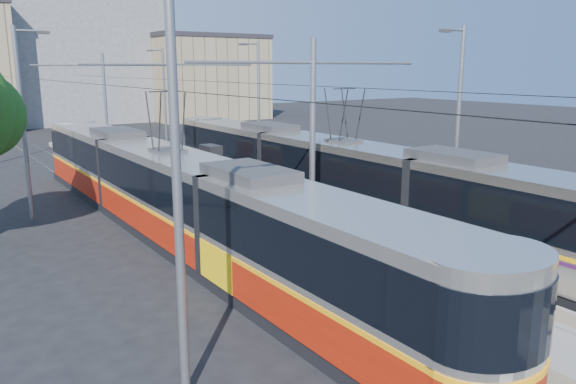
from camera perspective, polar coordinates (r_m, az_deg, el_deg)
ground at (r=15.00m, az=21.37°, el=-13.40°), size 160.00×160.00×0.00m
platform at (r=27.63m, az=-8.73°, el=-0.57°), size 4.00×50.00×0.30m
tactile_strip_left at (r=27.03m, az=-11.52°, el=-0.64°), size 0.70×50.00×0.01m
tactile_strip_right at (r=28.23m, az=-6.09°, el=0.10°), size 0.70×50.00×0.01m
rails at (r=27.66m, az=-8.72°, el=-0.85°), size 8.71×70.00×0.03m
tram_left at (r=21.52m, az=-11.92°, el=-0.19°), size 2.43×29.97×5.50m
tram_right at (r=23.92m, az=5.57°, el=1.66°), size 2.43×28.89×5.50m
catenary at (r=24.45m, az=-6.17°, el=8.19°), size 9.20×70.00×7.00m
street_lamps at (r=30.68m, az=-12.23°, el=8.21°), size 15.18×38.22×8.00m
shelter at (r=26.50m, az=-7.77°, el=2.16°), size 0.73×1.16×2.53m
building_centre at (r=73.50m, az=-20.85°, el=12.74°), size 18.36×14.28×15.28m
building_right at (r=72.55m, az=-8.54°, el=11.46°), size 14.28×10.20×10.33m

